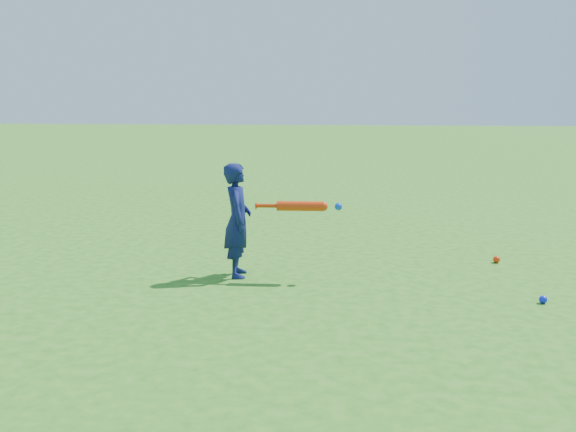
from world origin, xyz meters
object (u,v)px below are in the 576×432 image
(ground_ball_red, at_px, (496,259))
(ground_ball_blue, at_px, (543,299))
(child, at_px, (238,220))
(bat_swing, at_px, (304,206))

(ground_ball_red, distance_m, ground_ball_blue, 1.41)
(ground_ball_blue, bearing_deg, child, 168.40)
(child, distance_m, ground_ball_blue, 2.90)
(ground_ball_red, bearing_deg, child, -162.68)
(child, distance_m, bat_swing, 0.68)
(child, xyz_separation_m, ground_ball_blue, (2.80, -0.57, -0.53))
(ground_ball_red, bearing_deg, ground_ball_blue, -85.33)
(ground_ball_blue, distance_m, bat_swing, 2.31)
(child, distance_m, ground_ball_red, 2.86)
(ground_ball_blue, relative_size, bat_swing, 0.08)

